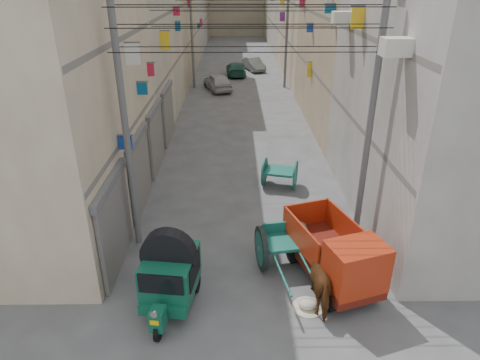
{
  "coord_description": "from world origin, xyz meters",
  "views": [
    {
      "loc": [
        -0.39,
        -6.02,
        7.98
      ],
      "look_at": [
        -0.23,
        6.5,
        2.02
      ],
      "focal_mm": 32.0,
      "sensor_mm": 36.0,
      "label": 1
    }
  ],
  "objects_px": {
    "auto_rickshaw": "(170,272)",
    "distant_car_grey": "(254,64)",
    "horse": "(326,280)",
    "tonga_cart": "(282,246)",
    "distant_car_green": "(236,69)",
    "mini_truck": "(339,261)",
    "second_cart": "(280,172)",
    "distant_car_white": "(218,82)",
    "feed_sack": "(308,304)"
  },
  "relations": [
    {
      "from": "second_cart",
      "to": "distant_car_white",
      "type": "height_order",
      "value": "distant_car_white"
    },
    {
      "from": "feed_sack",
      "to": "distant_car_grey",
      "type": "height_order",
      "value": "distant_car_grey"
    },
    {
      "from": "horse",
      "to": "distant_car_white",
      "type": "bearing_deg",
      "value": -82.43
    },
    {
      "from": "second_cart",
      "to": "distant_car_white",
      "type": "relative_size",
      "value": 0.43
    },
    {
      "from": "auto_rickshaw",
      "to": "horse",
      "type": "bearing_deg",
      "value": 7.38
    },
    {
      "from": "distant_car_white",
      "to": "horse",
      "type": "bearing_deg",
      "value": 81.3
    },
    {
      "from": "tonga_cart",
      "to": "distant_car_white",
      "type": "relative_size",
      "value": 0.82
    },
    {
      "from": "tonga_cart",
      "to": "feed_sack",
      "type": "distance_m",
      "value": 2.02
    },
    {
      "from": "horse",
      "to": "auto_rickshaw",
      "type": "bearing_deg",
      "value": -1.33
    },
    {
      "from": "tonga_cart",
      "to": "distant_car_green",
      "type": "bearing_deg",
      "value": 83.22
    },
    {
      "from": "second_cart",
      "to": "horse",
      "type": "xyz_separation_m",
      "value": [
        0.53,
        -7.11,
        0.12
      ]
    },
    {
      "from": "tonga_cart",
      "to": "mini_truck",
      "type": "height_order",
      "value": "mini_truck"
    },
    {
      "from": "feed_sack",
      "to": "horse",
      "type": "relative_size",
      "value": 0.29
    },
    {
      "from": "mini_truck",
      "to": "distant_car_green",
      "type": "xyz_separation_m",
      "value": [
        -2.73,
        28.99,
        -0.33
      ]
    },
    {
      "from": "auto_rickshaw",
      "to": "mini_truck",
      "type": "bearing_deg",
      "value": 15.25
    },
    {
      "from": "tonga_cart",
      "to": "distant_car_green",
      "type": "height_order",
      "value": "tonga_cart"
    },
    {
      "from": "mini_truck",
      "to": "horse",
      "type": "xyz_separation_m",
      "value": [
        -0.45,
        -0.63,
        -0.15
      ]
    },
    {
      "from": "second_cart",
      "to": "distant_car_grey",
      "type": "relative_size",
      "value": 0.46
    },
    {
      "from": "feed_sack",
      "to": "distant_car_green",
      "type": "xyz_separation_m",
      "value": [
        -1.81,
        29.81,
        0.44
      ]
    },
    {
      "from": "second_cart",
      "to": "feed_sack",
      "type": "distance_m",
      "value": 7.33
    },
    {
      "from": "second_cart",
      "to": "horse",
      "type": "height_order",
      "value": "horse"
    },
    {
      "from": "auto_rickshaw",
      "to": "distant_car_white",
      "type": "relative_size",
      "value": 0.66
    },
    {
      "from": "horse",
      "to": "distant_car_green",
      "type": "bearing_deg",
      "value": -86.76
    },
    {
      "from": "auto_rickshaw",
      "to": "mini_truck",
      "type": "distance_m",
      "value": 4.6
    },
    {
      "from": "second_cart",
      "to": "auto_rickshaw",
      "type": "bearing_deg",
      "value": -101.55
    },
    {
      "from": "auto_rickshaw",
      "to": "tonga_cart",
      "type": "height_order",
      "value": "auto_rickshaw"
    },
    {
      "from": "horse",
      "to": "second_cart",
      "type": "bearing_deg",
      "value": -86.89
    },
    {
      "from": "auto_rickshaw",
      "to": "feed_sack",
      "type": "bearing_deg",
      "value": 4.22
    },
    {
      "from": "distant_car_green",
      "to": "auto_rickshaw",
      "type": "bearing_deg",
      "value": 83.6
    },
    {
      "from": "second_cart",
      "to": "distant_car_grey",
      "type": "xyz_separation_m",
      "value": [
        -0.06,
        24.75,
        -0.06
      ]
    },
    {
      "from": "tonga_cart",
      "to": "feed_sack",
      "type": "xyz_separation_m",
      "value": [
        0.53,
        -1.87,
        -0.57
      ]
    },
    {
      "from": "mini_truck",
      "to": "second_cart",
      "type": "bearing_deg",
      "value": 80.49
    },
    {
      "from": "tonga_cart",
      "to": "distant_car_grey",
      "type": "bearing_deg",
      "value": 79.82
    },
    {
      "from": "distant_car_white",
      "to": "distant_car_green",
      "type": "xyz_separation_m",
      "value": [
        1.42,
        5.51,
        -0.08
      ]
    },
    {
      "from": "second_cart",
      "to": "mini_truck",
      "type": "bearing_deg",
      "value": -66.2
    },
    {
      "from": "feed_sack",
      "to": "horse",
      "type": "distance_m",
      "value": 0.81
    },
    {
      "from": "second_cart",
      "to": "distant_car_grey",
      "type": "distance_m",
      "value": 24.75
    },
    {
      "from": "second_cart",
      "to": "feed_sack",
      "type": "bearing_deg",
      "value": -74.37
    },
    {
      "from": "auto_rickshaw",
      "to": "tonga_cart",
      "type": "xyz_separation_m",
      "value": [
        3.11,
        1.66,
        -0.32
      ]
    },
    {
      "from": "tonga_cart",
      "to": "second_cart",
      "type": "distance_m",
      "value": 5.46
    },
    {
      "from": "horse",
      "to": "distant_car_grey",
      "type": "xyz_separation_m",
      "value": [
        -0.59,
        31.86,
        -0.18
      ]
    },
    {
      "from": "mini_truck",
      "to": "second_cart",
      "type": "relative_size",
      "value": 2.24
    },
    {
      "from": "tonga_cart",
      "to": "mini_truck",
      "type": "xyz_separation_m",
      "value": [
        1.45,
        -1.04,
        0.21
      ]
    },
    {
      "from": "mini_truck",
      "to": "distant_car_grey",
      "type": "bearing_deg",
      "value": 73.77
    },
    {
      "from": "auto_rickshaw",
      "to": "distant_car_grey",
      "type": "bearing_deg",
      "value": 91.25
    },
    {
      "from": "auto_rickshaw",
      "to": "horse",
      "type": "height_order",
      "value": "auto_rickshaw"
    },
    {
      "from": "mini_truck",
      "to": "second_cart",
      "type": "distance_m",
      "value": 6.56
    },
    {
      "from": "distant_car_white",
      "to": "mini_truck",
      "type": "bearing_deg",
      "value": 82.61
    },
    {
      "from": "mini_truck",
      "to": "second_cart",
      "type": "xyz_separation_m",
      "value": [
        -0.98,
        6.48,
        -0.26
      ]
    },
    {
      "from": "tonga_cart",
      "to": "distant_car_grey",
      "type": "height_order",
      "value": "tonga_cart"
    }
  ]
}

